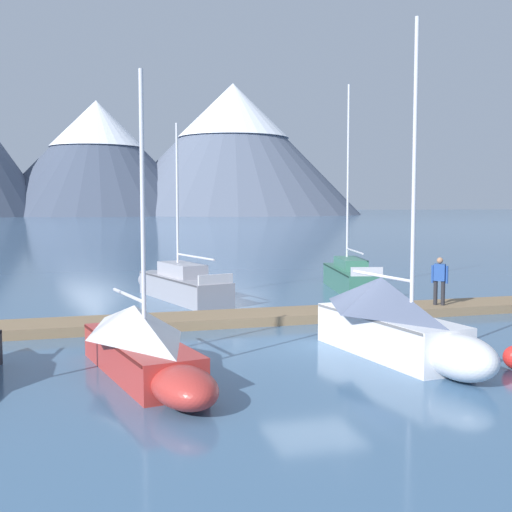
# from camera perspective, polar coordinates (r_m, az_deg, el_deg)

# --- Properties ---
(ground_plane) EXTENTS (700.00, 700.00, 0.00)m
(ground_plane) POSITION_cam_1_polar(r_m,az_deg,el_deg) (17.98, 5.04, -7.86)
(ground_plane) COLOR #426689
(mountain_central_massif) EXTENTS (72.98, 72.98, 38.09)m
(mountain_central_massif) POSITION_cam_1_polar(r_m,az_deg,el_deg) (227.29, -13.71, 8.51)
(mountain_central_massif) COLOR #424C60
(mountain_central_massif) RESTS_ON ground
(mountain_shoulder_ridge) EXTENTS (89.80, 89.80, 45.77)m
(mountain_shoulder_ridge) POSITION_cam_1_polar(r_m,az_deg,el_deg) (233.08, -2.01, 9.53)
(mountain_shoulder_ridge) COLOR slate
(mountain_shoulder_ridge) RESTS_ON ground
(dock) EXTENTS (21.97, 2.46, 0.30)m
(dock) POSITION_cam_1_polar(r_m,az_deg,el_deg) (21.68, 1.38, -5.30)
(dock) COLOR #846B4C
(dock) RESTS_ON ground
(sailboat_second_berth) EXTENTS (2.66, 6.34, 6.77)m
(sailboat_second_berth) POSITION_cam_1_polar(r_m,az_deg,el_deg) (14.90, -9.83, -7.68)
(sailboat_second_berth) COLOR #B2332D
(sailboat_second_berth) RESTS_ON ground
(sailboat_mid_dock_port) EXTENTS (3.23, 7.23, 7.10)m
(sailboat_mid_dock_port) POSITION_cam_1_polar(r_m,az_deg,el_deg) (26.89, -6.82, -2.42)
(sailboat_mid_dock_port) COLOR #93939E
(sailboat_mid_dock_port) RESTS_ON ground
(sailboat_mid_dock_starboard) EXTENTS (2.36, 6.15, 8.23)m
(sailboat_mid_dock_starboard) POSITION_cam_1_polar(r_m,az_deg,el_deg) (16.83, 12.06, -5.60)
(sailboat_mid_dock_starboard) COLOR silver
(sailboat_mid_dock_starboard) RESTS_ON ground
(sailboat_far_berth) EXTENTS (2.69, 7.28, 9.19)m
(sailboat_far_berth) POSITION_cam_1_polar(r_m,az_deg,el_deg) (29.77, 8.08, -1.72)
(sailboat_far_berth) COLOR #336B56
(sailboat_far_berth) RESTS_ON ground
(person_on_dock) EXTENTS (0.46, 0.42, 1.69)m
(person_on_dock) POSITION_cam_1_polar(r_m,az_deg,el_deg) (23.85, 15.74, -1.86)
(person_on_dock) COLOR #232328
(person_on_dock) RESTS_ON dock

